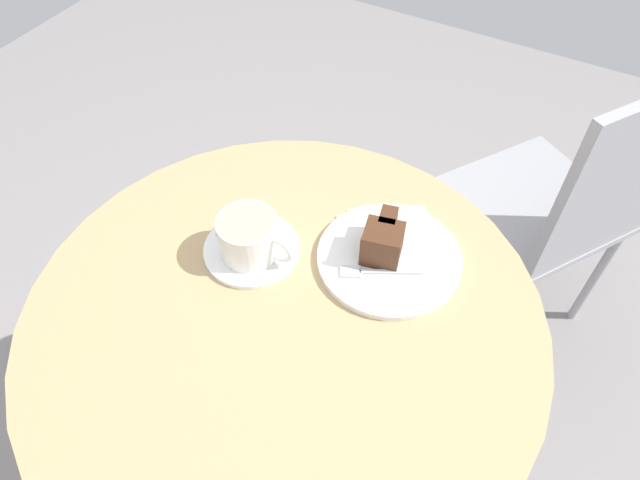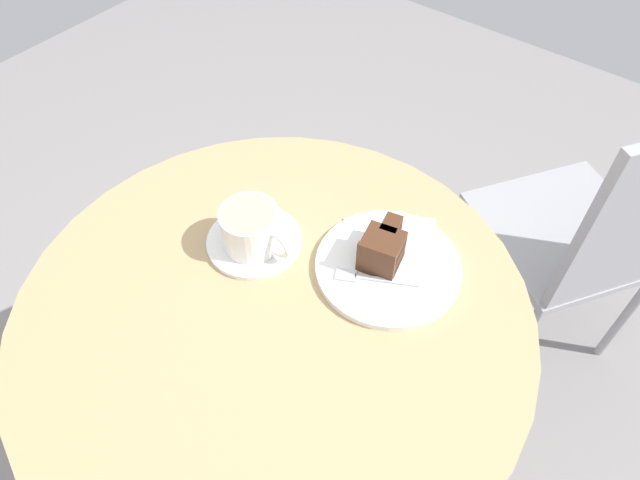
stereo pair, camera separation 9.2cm
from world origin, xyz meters
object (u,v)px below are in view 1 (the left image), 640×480
(saucer, at_px, (252,249))
(fork, at_px, (371,272))
(coffee_cup, at_px, (249,236))
(napkin, at_px, (387,238))
(cake_slice, at_px, (383,241))
(cake_plate, at_px, (389,258))
(teaspoon, at_px, (253,221))
(cafe_chair, at_px, (569,202))

(saucer, xyz_separation_m, fork, (0.20, 0.05, 0.01))
(coffee_cup, distance_m, fork, 0.20)
(fork, distance_m, napkin, 0.09)
(saucer, distance_m, cake_slice, 0.22)
(cake_slice, relative_size, fork, 0.80)
(cake_plate, relative_size, napkin, 1.18)
(teaspoon, bearing_deg, coffee_cup, -114.65)
(fork, bearing_deg, coffee_cup, -12.94)
(teaspoon, height_order, napkin, teaspoon)
(cake_slice, xyz_separation_m, cafe_chair, (0.26, 0.53, -0.26))
(saucer, xyz_separation_m, cake_slice, (0.19, 0.09, 0.04))
(cake_plate, relative_size, cake_slice, 2.43)
(cake_plate, xyz_separation_m, fork, (-0.01, -0.05, 0.01))
(cake_slice, distance_m, fork, 0.05)
(teaspoon, relative_size, napkin, 0.44)
(cafe_chair, bearing_deg, saucer, -2.65)
(saucer, bearing_deg, fork, 13.39)
(cake_plate, xyz_separation_m, cafe_chair, (0.24, 0.53, -0.23))
(napkin, bearing_deg, teaspoon, -158.16)
(saucer, relative_size, cafe_chair, 0.19)
(fork, bearing_deg, napkin, -111.16)
(coffee_cup, bearing_deg, fork, 15.53)
(cake_slice, distance_m, napkin, 0.06)
(teaspoon, height_order, fork, fork)
(coffee_cup, relative_size, cafe_chair, 0.15)
(cake_plate, bearing_deg, saucer, -155.97)
(napkin, bearing_deg, cake_plate, -61.28)
(teaspoon, bearing_deg, napkin, -33.82)
(cake_plate, distance_m, fork, 0.05)
(saucer, bearing_deg, napkin, 35.78)
(fork, distance_m, cafe_chair, 0.67)
(coffee_cup, height_order, fork, coffee_cup)
(cake_plate, height_order, cake_slice, cake_slice)
(cake_plate, height_order, fork, fork)
(saucer, relative_size, teaspoon, 1.79)
(saucer, height_order, napkin, saucer)
(teaspoon, xyz_separation_m, cafe_chair, (0.48, 0.58, -0.23))
(cafe_chair, bearing_deg, fork, 9.45)
(saucer, bearing_deg, cafe_chair, 54.09)
(fork, bearing_deg, teaspoon, -28.73)
(coffee_cup, bearing_deg, teaspoon, 121.01)
(coffee_cup, xyz_separation_m, cake_plate, (0.20, 0.10, -0.04))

